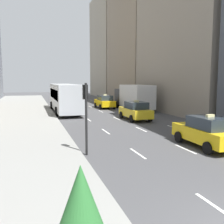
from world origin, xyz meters
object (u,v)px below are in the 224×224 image
(traffic_light_pole, at_px, (86,107))
(box_truck, at_px, (133,96))
(taxi_second, at_px, (105,102))
(city_bus, at_px, (65,97))
(taxi_fourth, at_px, (207,132))
(planter_with_shrub, at_px, (81,211))
(taxi_lead, at_px, (76,99))
(taxi_third, at_px, (135,111))

(traffic_light_pole, bearing_deg, box_truck, 61.41)
(taxi_second, xyz_separation_m, box_truck, (2.80, -3.26, 0.83))
(city_bus, bearing_deg, taxi_fourth, -73.12)
(taxi_second, xyz_separation_m, traffic_light_pole, (-6.75, -20.78, 1.53))
(planter_with_shrub, height_order, traffic_light_pole, traffic_light_pole)
(taxi_lead, bearing_deg, taxi_second, -66.45)
(planter_with_shrub, bearing_deg, taxi_lead, 80.85)
(taxi_third, xyz_separation_m, city_bus, (-5.61, 7.98, 0.91))
(taxi_fourth, bearing_deg, box_truck, 81.18)
(taxi_fourth, xyz_separation_m, traffic_light_pole, (-6.75, 0.53, 1.53))
(taxi_second, bearing_deg, city_bus, -153.33)
(taxi_third, xyz_separation_m, traffic_light_pole, (-6.75, -9.98, 1.53))
(city_bus, bearing_deg, traffic_light_pole, -93.62)
(taxi_third, bearing_deg, taxi_fourth, -90.00)
(taxi_second, height_order, planter_with_shrub, planter_with_shrub)
(taxi_second, relative_size, box_truck, 0.52)
(city_bus, distance_m, planter_with_shrub, 25.90)
(city_bus, xyz_separation_m, box_truck, (8.41, -0.44, -0.08))
(taxi_lead, relative_size, city_bus, 0.38)
(taxi_second, distance_m, traffic_light_pole, 21.91)
(taxi_lead, distance_m, taxi_second, 7.01)
(taxi_lead, distance_m, box_truck, 11.22)
(city_bus, height_order, traffic_light_pole, traffic_light_pole)
(taxi_second, relative_size, traffic_light_pole, 1.22)
(taxi_third, relative_size, box_truck, 0.52)
(taxi_third, distance_m, traffic_light_pole, 12.15)
(planter_with_shrub, bearing_deg, city_bus, 83.74)
(box_truck, height_order, traffic_light_pole, traffic_light_pole)
(city_bus, bearing_deg, taxi_lead, 73.08)
(taxi_third, xyz_separation_m, taxi_fourth, (0.00, -10.51, 0.00))
(taxi_third, height_order, box_truck, box_truck)
(taxi_lead, relative_size, taxi_fourth, 1.00)
(taxi_second, bearing_deg, taxi_third, -90.00)
(taxi_second, bearing_deg, planter_with_shrub, -106.46)
(taxi_fourth, xyz_separation_m, box_truck, (2.80, 18.05, 0.83))
(taxi_second, relative_size, taxi_fourth, 1.00)
(box_truck, height_order, planter_with_shrub, box_truck)
(taxi_second, xyz_separation_m, taxi_fourth, (0.00, -21.31, 0.00))
(taxi_third, height_order, traffic_light_pole, traffic_light_pole)
(taxi_lead, height_order, taxi_fourth, same)
(box_truck, bearing_deg, planter_with_shrub, -113.95)
(taxi_third, relative_size, traffic_light_pole, 1.22)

